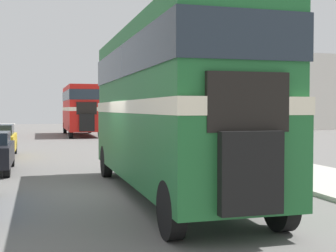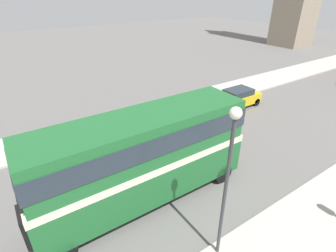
{
  "view_description": "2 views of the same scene",
  "coord_description": "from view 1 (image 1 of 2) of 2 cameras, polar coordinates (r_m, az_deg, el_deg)",
  "views": [
    {
      "loc": [
        -1.93,
        -12.47,
        2.28
      ],
      "look_at": [
        1.36,
        -0.78,
        1.83
      ],
      "focal_mm": 50.0,
      "sensor_mm": 36.0,
      "label": 1
    },
    {
      "loc": [
        9.63,
        -5.06,
        8.83
      ],
      "look_at": [
        0.0,
        1.41,
        2.63
      ],
      "focal_mm": 28.0,
      "sensor_mm": 36.0,
      "label": 2
    }
  ],
  "objects": [
    {
      "name": "ground_plane",
      "position": [
        12.82,
        -6.88,
        -8.12
      ],
      "size": [
        120.0,
        120.0,
        0.0
      ],
      "primitive_type": "plane",
      "color": "slate"
    },
    {
      "name": "sidewalk_right",
      "position": [
        15.36,
        19.02,
        -6.3
      ],
      "size": [
        3.5,
        120.0,
        0.12
      ],
      "color": "#B7B2A8",
      "rests_on": "ground_plane"
    },
    {
      "name": "double_decker_bus",
      "position": [
        12.13,
        0.03,
        3.42
      ],
      "size": [
        2.42,
        9.82,
        4.31
      ],
      "color": "#1E602D",
      "rests_on": "ground_plane"
    },
    {
      "name": "bus_distant",
      "position": [
        40.52,
        -10.57,
        2.36
      ],
      "size": [
        2.56,
        9.71,
        4.16
      ],
      "color": "red",
      "rests_on": "ground_plane"
    },
    {
      "name": "pedestrian_walking",
      "position": [
        20.17,
        11.33,
        -1.26
      ],
      "size": [
        0.35,
        0.35,
        1.74
      ],
      "color": "#282833",
      "rests_on": "sidewalk_right"
    },
    {
      "name": "bicycle_on_pavement",
      "position": [
        27.12,
        1.65,
        -1.67
      ],
      "size": [
        0.05,
        1.76,
        0.78
      ],
      "color": "black",
      "rests_on": "sidewalk_right"
    },
    {
      "name": "street_lamp",
      "position": [
        14.56,
        14.48,
        8.67
      ],
      "size": [
        0.36,
        0.36,
        5.86
      ],
      "color": "#38383D",
      "rests_on": "sidewalk_right"
    },
    {
      "name": "shop_building_block",
      "position": [
        52.2,
        8.92,
        4.08
      ],
      "size": [
        19.96,
        8.0,
        8.16
      ],
      "color": "silver",
      "rests_on": "ground_plane"
    }
  ]
}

